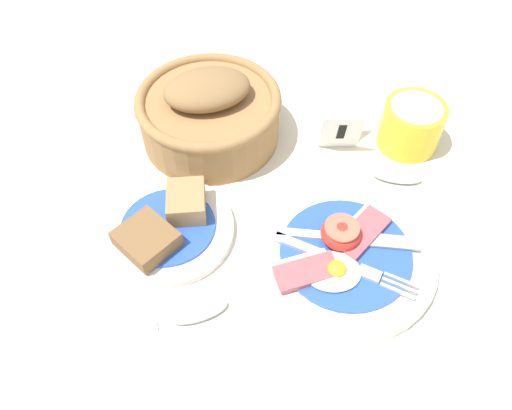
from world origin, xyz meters
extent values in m
plane|color=beige|center=(0.00, 0.00, 0.00)|extent=(3.00, 3.00, 0.00)
cylinder|color=silver|center=(0.05, 0.02, 0.01)|extent=(0.23, 0.23, 0.01)
cylinder|color=#2D56B7|center=(0.05, 0.02, 0.01)|extent=(0.17, 0.17, 0.00)
cube|color=#BC5156|center=(0.00, -0.02, 0.02)|extent=(0.09, 0.06, 0.01)
cube|color=beige|center=(-0.01, 0.00, 0.02)|extent=(0.07, 0.04, 0.01)
cube|color=#BC5156|center=(0.07, 0.04, 0.02)|extent=(0.08, 0.09, 0.01)
cube|color=beige|center=(0.06, 0.06, 0.02)|extent=(0.06, 0.07, 0.01)
ellipsoid|color=red|center=(0.04, 0.04, 0.03)|extent=(0.05, 0.05, 0.03)
cylinder|color=#DB664C|center=(0.04, 0.04, 0.04)|extent=(0.04, 0.04, 0.00)
ellipsoid|color=white|center=(0.03, -0.01, 0.02)|extent=(0.07, 0.06, 0.01)
ellipsoid|color=yellow|center=(0.04, -0.01, 0.03)|extent=(0.02, 0.02, 0.01)
cube|color=silver|center=(0.01, 0.02, 0.02)|extent=(0.10, 0.06, 0.00)
cube|color=silver|center=(0.08, -0.02, 0.02)|extent=(0.03, 0.03, 0.00)
cube|color=silver|center=(0.11, -0.04, 0.02)|extent=(0.04, 0.02, 0.00)
cube|color=silver|center=(0.11, -0.03, 0.02)|extent=(0.04, 0.02, 0.00)
cube|color=silver|center=(0.11, -0.02, 0.02)|extent=(0.04, 0.02, 0.00)
cube|color=silver|center=(0.01, 0.04, 0.02)|extent=(0.11, 0.02, 0.00)
cube|color=#9EA0A5|center=(0.11, 0.03, 0.02)|extent=(0.08, 0.03, 0.00)
cylinder|color=silver|center=(-0.18, 0.05, 0.01)|extent=(0.17, 0.17, 0.01)
cylinder|color=#2D56B7|center=(-0.18, 0.05, 0.01)|extent=(0.13, 0.13, 0.00)
cube|color=#9E7A4C|center=(-0.16, 0.08, 0.03)|extent=(0.06, 0.07, 0.03)
cube|color=brown|center=(-0.20, 0.02, 0.03)|extent=(0.09, 0.09, 0.02)
cylinder|color=yellow|center=(0.16, 0.23, 0.04)|extent=(0.09, 0.09, 0.07)
cylinder|color=white|center=(0.16, 0.23, 0.07)|extent=(0.07, 0.07, 0.01)
cylinder|color=olive|center=(-0.14, 0.24, 0.04)|extent=(0.21, 0.21, 0.07)
torus|color=olive|center=(-0.14, 0.24, 0.07)|extent=(0.21, 0.21, 0.02)
ellipsoid|color=olive|center=(-0.14, 0.24, 0.09)|extent=(0.15, 0.12, 0.04)
cube|color=white|center=(0.06, 0.21, 0.04)|extent=(0.06, 0.02, 0.07)
cube|color=white|center=(0.06, 0.24, 0.04)|extent=(0.06, 0.02, 0.07)
cube|color=black|center=(0.06, 0.21, 0.04)|extent=(0.01, 0.01, 0.04)
cube|color=silver|center=(0.24, 0.14, 0.00)|extent=(0.11, 0.03, 0.01)
ellipsoid|color=silver|center=(0.14, 0.16, 0.01)|extent=(0.07, 0.04, 0.01)
cube|color=silver|center=(-0.23, -0.10, 0.00)|extent=(0.10, 0.05, 0.01)
ellipsoid|color=silver|center=(-0.13, -0.06, 0.01)|extent=(0.07, 0.05, 0.01)
camera|label=1|loc=(-0.05, -0.33, 0.55)|focal=35.00mm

